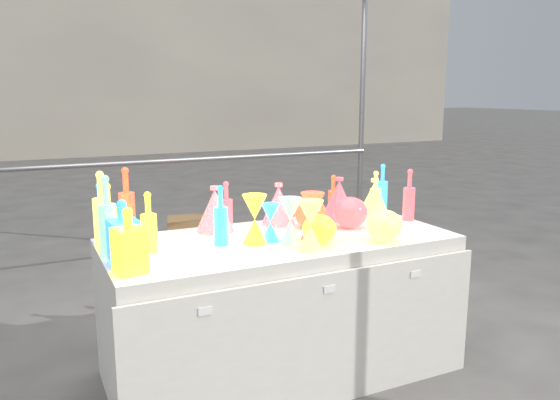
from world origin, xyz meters
name	(u,v)px	position (x,y,z in m)	size (l,w,h in m)	color
ground	(280,369)	(0.00, 0.00, 0.00)	(80.00, 80.00, 0.00)	slate
display_table	(281,306)	(0.00, -0.01, 0.37)	(1.84, 0.83, 0.75)	silver
background_building	(200,42)	(4.00, 14.00, 3.00)	(14.00, 6.00, 6.00)	#B6AC97
cardboard_box_closed	(194,236)	(0.22, 2.34, 0.17)	(0.47, 0.35, 0.35)	#9A7245
cardboard_box_flat	(249,247)	(0.72, 2.20, 0.03)	(0.80, 0.57, 0.07)	#9A7245
bottle_0	(108,216)	(-0.83, 0.18, 0.91)	(0.08, 0.08, 0.32)	#C94612
bottle_1	(101,213)	(-0.85, 0.31, 0.90)	(0.07, 0.07, 0.31)	green
bottle_2	(127,203)	(-0.71, 0.35, 0.94)	(0.08, 0.08, 0.37)	orange
bottle_3	(226,206)	(-0.19, 0.28, 0.89)	(0.07, 0.07, 0.27)	#1D1A9A
bottle_4	(102,208)	(-0.85, 0.26, 0.94)	(0.09, 0.09, 0.37)	#14737D
bottle_5	(107,215)	(-0.85, 0.08, 0.94)	(0.08, 0.08, 0.37)	#CA28A2
bottle_6	(149,222)	(-0.67, 0.03, 0.90)	(0.07, 0.07, 0.29)	#C94612
bottle_7	(221,215)	(-0.32, 0.00, 0.90)	(0.07, 0.07, 0.30)	green
decanter_0	(129,240)	(-0.81, -0.24, 0.89)	(0.12, 0.12, 0.28)	#C94612
decanter_2	(123,232)	(-0.81, -0.11, 0.89)	(0.12, 0.12, 0.29)	green
hourglass_0	(312,216)	(0.13, -0.11, 0.87)	(0.12, 0.12, 0.25)	orange
hourglass_2	(311,226)	(0.03, -0.28, 0.87)	(0.12, 0.12, 0.24)	#14737D
hourglass_3	(290,221)	(0.00, -0.12, 0.87)	(0.12, 0.12, 0.23)	#CA28A2
hourglass_4	(255,219)	(-0.16, -0.05, 0.87)	(0.12, 0.12, 0.25)	#C94612
hourglass_5	(270,222)	(-0.07, -0.04, 0.85)	(0.10, 0.10, 0.20)	green
globe_0	(319,231)	(0.12, -0.20, 0.82)	(0.17, 0.17, 0.14)	#C94612
globe_1	(384,228)	(0.44, -0.30, 0.82)	(0.18, 0.18, 0.15)	#14737D
globe_2	(311,215)	(0.24, 0.12, 0.82)	(0.18, 0.18, 0.14)	orange
globe_3	(350,214)	(0.44, 0.02, 0.83)	(0.19, 0.19, 0.16)	#1D1A9A
lampshade_0	(215,209)	(-0.26, 0.28, 0.87)	(0.21, 0.21, 0.25)	gold
lampshade_1	(279,204)	(0.12, 0.28, 0.87)	(0.20, 0.20, 0.24)	gold
lampshade_2	(339,198)	(0.50, 0.23, 0.88)	(0.21, 0.21, 0.25)	#1D1A9A
lampshade_3	(374,198)	(0.70, 0.16, 0.87)	(0.20, 0.20, 0.24)	#14737D
bottle_8	(382,188)	(0.86, 0.29, 0.90)	(0.07, 0.07, 0.31)	green
bottle_9	(333,197)	(0.48, 0.27, 0.88)	(0.06, 0.06, 0.26)	orange
bottle_10	(409,195)	(0.86, 0.03, 0.90)	(0.07, 0.07, 0.31)	#1D1A9A
bottle_11	(375,195)	(0.69, 0.13, 0.90)	(0.07, 0.07, 0.29)	#14737D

